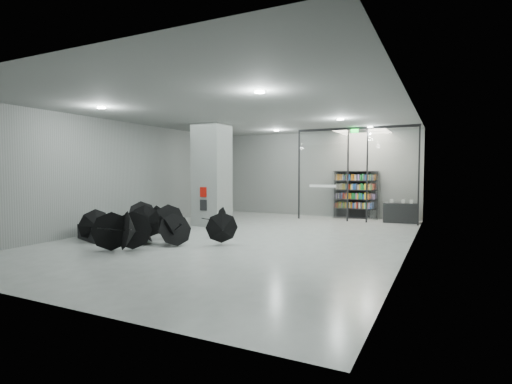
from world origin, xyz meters
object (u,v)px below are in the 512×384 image
at_px(bookshelf, 356,195).
at_px(shop_counter, 400,213).
at_px(umbrella_cluster, 152,231).
at_px(column, 212,175).
at_px(bench, 95,233).

height_order(bookshelf, shop_counter, bookshelf).
distance_m(bookshelf, umbrella_cluster, 9.74).
bearing_deg(shop_counter, umbrella_cluster, -134.35).
bearing_deg(bookshelf, shop_counter, -28.04).
height_order(shop_counter, umbrella_cluster, umbrella_cluster).
height_order(column, bookshelf, column).
bearing_deg(bench, column, 92.17).
relative_size(bench, bookshelf, 0.66).
xyz_separation_m(bench, umbrella_cluster, (1.82, 0.52, 0.10)).
bearing_deg(umbrella_cluster, shop_counter, 51.55).
bearing_deg(column, bench, -108.20).
distance_m(bench, umbrella_cluster, 1.89).
relative_size(bookshelf, shop_counter, 1.58).
distance_m(column, bookshelf, 6.73).
bearing_deg(umbrella_cluster, column, 95.09).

